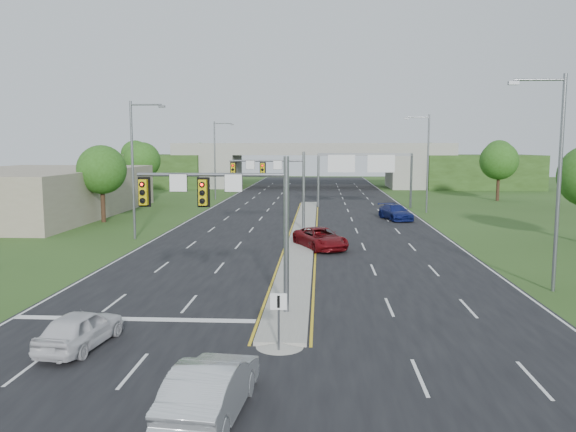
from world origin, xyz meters
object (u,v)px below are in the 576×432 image
at_px(sign_gantry, 363,165).
at_px(overpass, 313,168).
at_px(signal_mast_near, 234,209).
at_px(signal_mast_far, 278,178).
at_px(keep_right_sign, 279,312).
at_px(car_far_a, 321,238).
at_px(car_silver, 211,388).
at_px(car_white, 80,329).
at_px(car_far_b, 396,212).

xyz_separation_m(sign_gantry, overpass, (-6.68, 35.08, -1.69)).
distance_m(signal_mast_near, sign_gantry, 45.88).
bearing_deg(signal_mast_far, keep_right_sign, -85.61).
bearing_deg(signal_mast_near, keep_right_sign, -63.06).
bearing_deg(car_far_a, car_silver, -121.12).
distance_m(car_white, car_far_a, 22.76).
distance_m(car_white, car_silver, 7.69).
xyz_separation_m(overpass, car_far_a, (1.50, -63.51, -2.77)).
relative_size(signal_mast_far, car_far_a, 1.28).
xyz_separation_m(signal_mast_far, overpass, (2.26, 55.07, -1.17)).
distance_m(signal_mast_far, car_silver, 34.64).
distance_m(keep_right_sign, overpass, 84.55).
distance_m(signal_mast_far, car_far_a, 10.05).
xyz_separation_m(overpass, car_silver, (-1.50, -89.48, -2.73)).
height_order(sign_gantry, car_far_b, sign_gantry).
xyz_separation_m(sign_gantry, car_far_a, (-5.18, -28.43, -4.46)).
distance_m(overpass, car_white, 84.85).
height_order(signal_mast_far, sign_gantry, signal_mast_far).
distance_m(signal_mast_near, car_white, 7.82).
xyz_separation_m(sign_gantry, car_silver, (-8.18, -54.40, -4.41)).
distance_m(signal_mast_near, overpass, 80.11).
relative_size(signal_mast_far, car_far_b, 1.31).
xyz_separation_m(signal_mast_near, car_silver, (0.76, -9.41, -3.90)).
height_order(signal_mast_near, car_far_b, signal_mast_near).
bearing_deg(car_far_a, car_far_b, 41.07).
distance_m(signal_mast_far, car_white, 30.11).
bearing_deg(car_silver, car_far_a, -90.90).
bearing_deg(keep_right_sign, sign_gantry, 82.30).
distance_m(overpass, car_silver, 89.54).
height_order(signal_mast_near, overpass, overpass).
relative_size(keep_right_sign, car_white, 0.53).
distance_m(signal_mast_near, signal_mast_far, 25.00).
xyz_separation_m(car_white, car_far_a, (8.85, 20.97, 0.05)).
distance_m(signal_mast_far, overpass, 55.13).
bearing_deg(keep_right_sign, car_silver, -106.84).
height_order(signal_mast_far, car_far_a, signal_mast_far).
distance_m(sign_gantry, car_white, 51.55).
distance_m(sign_gantry, overpass, 35.75).
bearing_deg(car_silver, overpass, -85.27).
bearing_deg(car_white, car_far_b, -106.22).
bearing_deg(signal_mast_near, car_far_b, 71.15).
bearing_deg(car_white, signal_mast_near, -131.74).
bearing_deg(car_far_b, car_white, -128.85).
xyz_separation_m(keep_right_sign, car_far_b, (9.14, 37.87, -0.72)).
height_order(sign_gantry, overpass, overpass).
relative_size(car_white, car_silver, 0.85).
distance_m(car_silver, car_far_b, 44.12).
height_order(car_white, car_far_a, car_far_a).
xyz_separation_m(keep_right_sign, overpass, (0.00, 84.53, 2.04)).
xyz_separation_m(keep_right_sign, sign_gantry, (6.68, 49.45, 3.72)).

